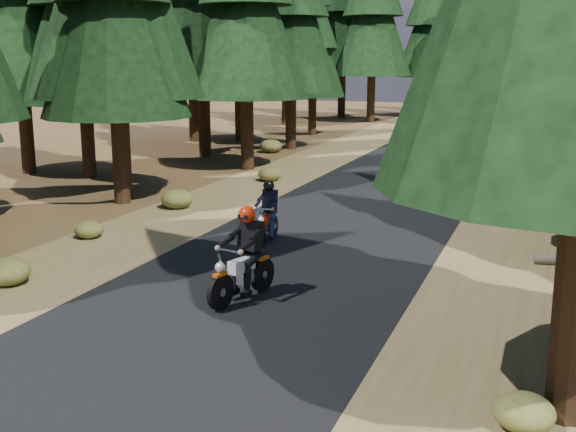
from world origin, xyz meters
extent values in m
plane|color=#463119|center=(0.00, 0.00, 0.00)|extent=(120.00, 120.00, 0.00)
cube|color=black|center=(0.00, 5.00, 0.01)|extent=(6.00, 100.00, 0.01)
cube|color=brown|center=(-4.60, 5.00, 0.00)|extent=(3.20, 100.00, 0.01)
cube|color=brown|center=(4.60, 5.00, 0.00)|extent=(3.20, 100.00, 0.01)
cylinder|color=black|center=(-7.26, 6.17, 2.67)|extent=(0.51, 0.51, 5.34)
cone|color=black|center=(-7.26, 6.17, 6.01)|extent=(4.54, 4.54, 6.68)
cylinder|color=black|center=(-7.70, 6.96, 3.21)|extent=(0.56, 0.56, 6.43)
cylinder|color=black|center=(-11.13, 9.93, 2.78)|extent=(0.52, 0.52, 5.56)
cone|color=black|center=(-11.13, 9.93, 6.26)|extent=(4.73, 4.73, 6.95)
cylinder|color=black|center=(-6.35, 13.89, 2.86)|extent=(0.53, 0.53, 5.72)
cone|color=black|center=(-6.35, 13.89, 6.43)|extent=(4.86, 4.86, 7.15)
cylinder|color=black|center=(-9.76, 16.85, 3.18)|extent=(0.55, 0.55, 6.37)
cylinder|color=black|center=(-7.00, 20.76, 2.82)|extent=(0.53, 0.53, 5.64)
cone|color=black|center=(-7.00, 20.76, 6.34)|extent=(4.79, 4.79, 7.05)
cylinder|color=black|center=(-10.86, 23.22, 2.72)|extent=(0.52, 0.52, 5.45)
cone|color=black|center=(-10.86, 23.22, 6.13)|extent=(4.63, 4.63, 6.81)
cylinder|color=black|center=(-8.12, 27.46, 2.21)|extent=(0.48, 0.48, 4.42)
cone|color=black|center=(-8.12, 27.46, 4.97)|extent=(3.76, 3.76, 5.52)
cone|color=black|center=(-8.12, 27.46, 6.96)|extent=(2.87, 2.87, 3.98)
cylinder|color=black|center=(-11.79, 32.77, 2.37)|extent=(0.49, 0.49, 4.75)
cone|color=black|center=(-11.79, 32.77, 5.34)|extent=(4.04, 4.04, 5.93)
cone|color=black|center=(-11.79, 32.77, 7.48)|extent=(3.09, 3.09, 4.27)
cylinder|color=black|center=(-14.00, 10.00, 3.00)|extent=(0.54, 0.54, 6.00)
cylinder|color=black|center=(-13.00, 22.00, 3.20)|extent=(0.56, 0.56, 6.40)
cone|color=black|center=(-13.00, 22.00, 7.20)|extent=(5.44, 5.44, 8.00)
cylinder|color=black|center=(-7.00, 37.00, 3.20)|extent=(0.56, 0.56, 6.40)
cone|color=black|center=(-7.00, 37.00, 7.20)|extent=(5.44, 5.44, 8.00)
cylinder|color=black|center=(-10.00, 40.00, 3.40)|extent=(0.57, 0.57, 6.80)
cone|color=black|center=(-10.00, 40.00, 7.65)|extent=(5.78, 5.78, 8.50)
cylinder|color=black|center=(-4.00, 43.00, 3.00)|extent=(0.54, 0.54, 6.00)
cone|color=black|center=(-4.00, 43.00, 6.75)|extent=(5.10, 5.10, 7.50)
cylinder|color=black|center=(4.00, 43.00, 3.20)|extent=(0.56, 0.56, 6.40)
cone|color=black|center=(4.00, 43.00, 7.20)|extent=(5.44, 5.44, 8.00)
cylinder|color=black|center=(0.00, 46.00, 3.40)|extent=(0.57, 0.57, 6.80)
cone|color=black|center=(0.00, 46.00, 7.65)|extent=(5.78, 5.78, 8.50)
cylinder|color=black|center=(-13.00, 36.00, 2.80)|extent=(0.52, 0.52, 5.60)
cone|color=black|center=(-13.00, 36.00, 6.30)|extent=(4.76, 4.76, 7.00)
ellipsoid|color=#474C1E|center=(-7.39, 19.07, 0.32)|extent=(1.06, 1.06, 0.64)
ellipsoid|color=#474C1E|center=(-5.25, 6.03, 0.29)|extent=(0.96, 0.96, 0.58)
ellipsoid|color=#474C1E|center=(5.99, 21.86, 0.20)|extent=(0.67, 0.67, 0.40)
ellipsoid|color=#474C1E|center=(-4.76, -1.77, 0.28)|extent=(0.93, 0.93, 0.56)
ellipsoid|color=#474C1E|center=(5.36, 9.53, 0.25)|extent=(0.83, 0.83, 0.50)
ellipsoid|color=#474C1E|center=(-5.52, 2.01, 0.21)|extent=(0.71, 0.71, 0.43)
ellipsoid|color=#474C1E|center=(-4.44, 11.53, 0.26)|extent=(0.87, 0.87, 0.52)
ellipsoid|color=#474C1E|center=(5.18, -4.20, 0.23)|extent=(0.76, 0.76, 0.45)
cube|color=black|center=(0.02, -1.00, 1.20)|extent=(0.44, 0.33, 0.57)
sphere|color=red|center=(0.02, -1.00, 1.62)|extent=(0.38, 0.38, 0.32)
cube|color=black|center=(-1.16, 3.17, 1.03)|extent=(0.36, 0.24, 0.49)
sphere|color=black|center=(-1.16, 3.17, 1.39)|extent=(0.30, 0.30, 0.27)
camera|label=1|loc=(5.29, -12.75, 4.45)|focal=45.00mm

